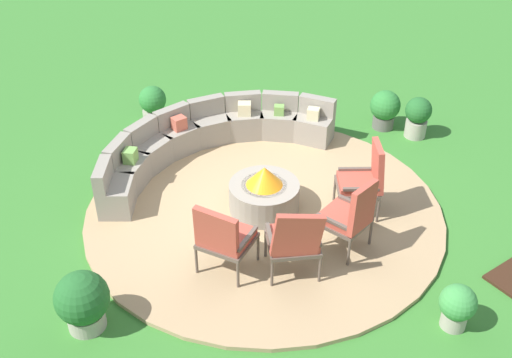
{
  "coord_description": "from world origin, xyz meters",
  "views": [
    {
      "loc": [
        -4.02,
        -5.55,
        5.26
      ],
      "look_at": [
        0.0,
        0.2,
        0.45
      ],
      "focal_mm": 42.7,
      "sensor_mm": 36.0,
      "label": 1
    }
  ],
  "objects": [
    {
      "name": "ground_plane",
      "position": [
        0.0,
        0.0,
        0.0
      ],
      "size": [
        24.0,
        24.0,
        0.0
      ],
      "primitive_type": "plane",
      "color": "#387A2D"
    },
    {
      "name": "patio_circle",
      "position": [
        0.0,
        0.0,
        0.03
      ],
      "size": [
        5.01,
        5.01,
        0.06
      ],
      "primitive_type": "cylinder",
      "color": "tan",
      "rests_on": "ground_plane"
    },
    {
      "name": "fire_pit",
      "position": [
        0.0,
        0.0,
        0.33
      ],
      "size": [
        0.98,
        0.98,
        0.69
      ],
      "color": "gray",
      "rests_on": "patio_circle"
    },
    {
      "name": "curved_stone_bench",
      "position": [
        0.06,
        1.67,
        0.35
      ],
      "size": [
        4.15,
        1.61,
        0.72
      ],
      "color": "gray",
      "rests_on": "patio_circle"
    },
    {
      "name": "lounge_chair_front_left",
      "position": [
        -1.14,
        -0.75,
        0.6
      ],
      "size": [
        0.81,
        0.82,
        1.03
      ],
      "rotation": [
        0.0,
        0.0,
        5.22
      ],
      "color": "brown",
      "rests_on": "patio_circle"
    },
    {
      "name": "lounge_chair_front_right",
      "position": [
        -0.48,
        -1.28,
        0.6
      ],
      "size": [
        0.81,
        0.81,
        1.06
      ],
      "rotation": [
        0.0,
        0.0,
        5.8
      ],
      "color": "brown",
      "rests_on": "patio_circle"
    },
    {
      "name": "lounge_chair_back_left",
      "position": [
        0.38,
        -1.31,
        0.6
      ],
      "size": [
        0.7,
        0.71,
        1.06
      ],
      "rotation": [
        0.0,
        0.0,
        6.55
      ],
      "color": "brown",
      "rests_on": "patio_circle"
    },
    {
      "name": "lounge_chair_back_right",
      "position": [
        1.09,
        -0.82,
        0.61
      ],
      "size": [
        0.77,
        0.77,
        1.08
      ],
      "rotation": [
        0.0,
        0.0,
        7.26
      ],
      "color": "brown",
      "rests_on": "patio_circle"
    },
    {
      "name": "potted_plant_0",
      "position": [
        3.11,
        0.78,
        0.37
      ],
      "size": [
        0.52,
        0.52,
        0.69
      ],
      "color": "#605B56",
      "rests_on": "ground_plane"
    },
    {
      "name": "potted_plant_1",
      "position": [
        3.34,
        0.26,
        0.39
      ],
      "size": [
        0.44,
        0.44,
        0.71
      ],
      "color": "#A89E8E",
      "rests_on": "ground_plane"
    },
    {
      "name": "potted_plant_2",
      "position": [
        -0.06,
        3.24,
        0.37
      ],
      "size": [
        0.47,
        0.47,
        0.68
      ],
      "color": "#A89E8E",
      "rests_on": "ground_plane"
    },
    {
      "name": "potted_plant_3",
      "position": [
        0.52,
        -2.94,
        0.32
      ],
      "size": [
        0.42,
        0.42,
        0.57
      ],
      "color": "#A89E8E",
      "rests_on": "ground_plane"
    },
    {
      "name": "potted_plant_4",
      "position": [
        -2.86,
        -0.58,
        0.4
      ],
      "size": [
        0.61,
        0.61,
        0.75
      ],
      "color": "#A89E8E",
      "rests_on": "ground_plane"
    }
  ]
}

